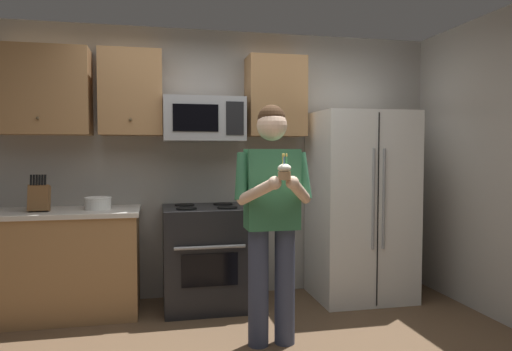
# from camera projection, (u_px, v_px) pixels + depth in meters

# --- Properties ---
(wall_back) EXTENTS (4.40, 0.10, 2.60)m
(wall_back) POSITION_uv_depth(u_px,v_px,m) (216.00, 164.00, 4.63)
(wall_back) COLOR gray
(wall_back) RESTS_ON ground
(oven_range) EXTENTS (0.76, 0.70, 0.93)m
(oven_range) POSITION_uv_depth(u_px,v_px,m) (206.00, 257.00, 4.26)
(oven_range) COLOR black
(oven_range) RESTS_ON ground
(microwave) EXTENTS (0.74, 0.41, 0.40)m
(microwave) POSITION_uv_depth(u_px,v_px,m) (204.00, 119.00, 4.31)
(microwave) COLOR #9EA0A5
(refrigerator) EXTENTS (0.90, 0.75, 1.80)m
(refrigerator) POSITION_uv_depth(u_px,v_px,m) (360.00, 205.00, 4.52)
(refrigerator) COLOR white
(refrigerator) RESTS_ON ground
(cabinet_row_upper) EXTENTS (2.78, 0.36, 0.76)m
(cabinet_row_upper) POSITION_uv_depth(u_px,v_px,m) (140.00, 94.00, 4.23)
(cabinet_row_upper) COLOR #9E7247
(counter_left) EXTENTS (1.44, 0.66, 0.92)m
(counter_left) POSITION_uv_depth(u_px,v_px,m) (55.00, 263.00, 4.01)
(counter_left) COLOR #9E7247
(counter_left) RESTS_ON ground
(knife_block) EXTENTS (0.16, 0.15, 0.32)m
(knife_block) POSITION_uv_depth(u_px,v_px,m) (39.00, 198.00, 3.91)
(knife_block) COLOR brown
(knife_block) RESTS_ON counter_left
(bowl_large_white) EXTENTS (0.23, 0.23, 0.11)m
(bowl_large_white) POSITION_uv_depth(u_px,v_px,m) (98.00, 203.00, 4.05)
(bowl_large_white) COLOR white
(bowl_large_white) RESTS_ON counter_left
(person) EXTENTS (0.60, 0.48, 1.76)m
(person) POSITION_uv_depth(u_px,v_px,m) (272.00, 210.00, 3.38)
(person) COLOR #383F59
(person) RESTS_ON ground
(cupcake) EXTENTS (0.09, 0.09, 0.17)m
(cupcake) POSITION_uv_depth(u_px,v_px,m) (284.00, 171.00, 3.04)
(cupcake) COLOR #A87F56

